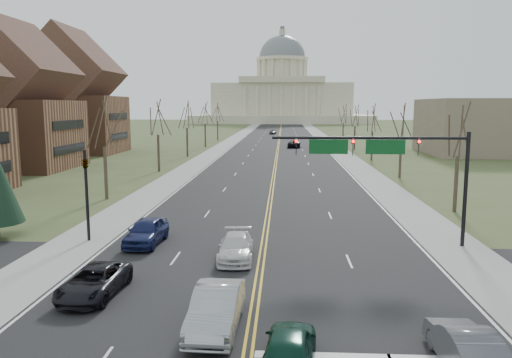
# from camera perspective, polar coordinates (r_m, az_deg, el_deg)

# --- Properties ---
(ground) EXTENTS (600.00, 600.00, 0.00)m
(ground) POSITION_cam_1_polar(r_m,az_deg,el_deg) (19.72, -0.74, -18.04)
(ground) COLOR #404D26
(ground) RESTS_ON ground
(road) EXTENTS (20.00, 380.00, 0.01)m
(road) POSITION_cam_1_polar(r_m,az_deg,el_deg) (127.93, 2.64, 4.44)
(road) COLOR black
(road) RESTS_ON ground
(cross_road) EXTENTS (120.00, 14.00, 0.01)m
(cross_road) POSITION_cam_1_polar(r_m,az_deg,el_deg) (25.23, 0.22, -11.96)
(cross_road) COLOR black
(cross_road) RESTS_ON ground
(sidewalk_left) EXTENTS (4.00, 380.00, 0.03)m
(sidewalk_left) POSITION_cam_1_polar(r_m,az_deg,el_deg) (128.60, -2.73, 4.46)
(sidewalk_left) COLOR gray
(sidewalk_left) RESTS_ON ground
(sidewalk_right) EXTENTS (4.00, 380.00, 0.03)m
(sidewalk_right) POSITION_cam_1_polar(r_m,az_deg,el_deg) (128.37, 8.02, 4.39)
(sidewalk_right) COLOR gray
(sidewalk_right) RESTS_ON ground
(center_line) EXTENTS (0.42, 380.00, 0.01)m
(center_line) POSITION_cam_1_polar(r_m,az_deg,el_deg) (127.93, 2.64, 4.44)
(center_line) COLOR gold
(center_line) RESTS_ON road
(edge_line_left) EXTENTS (0.15, 380.00, 0.01)m
(edge_line_left) POSITION_cam_1_polar(r_m,az_deg,el_deg) (128.40, -1.75, 4.46)
(edge_line_left) COLOR silver
(edge_line_left) RESTS_ON road
(edge_line_right) EXTENTS (0.15, 380.00, 0.01)m
(edge_line_right) POSITION_cam_1_polar(r_m,az_deg,el_deg) (128.21, 7.04, 4.40)
(edge_line_right) COLOR silver
(edge_line_right) RESTS_ON road
(stop_bar) EXTENTS (9.50, 0.50, 0.01)m
(stop_bar) POSITION_cam_1_polar(r_m,az_deg,el_deg) (19.16, 15.03, -19.12)
(stop_bar) COLOR silver
(stop_bar) RESTS_ON road
(capitol) EXTENTS (90.00, 60.00, 50.00)m
(capitol) POSITION_cam_1_polar(r_m,az_deg,el_deg) (267.59, 2.97, 9.53)
(capitol) COLOR beige
(capitol) RESTS_ON ground
(signal_mast) EXTENTS (12.12, 0.44, 7.20)m
(signal_mast) POSITION_cam_1_polar(r_m,az_deg,el_deg) (31.88, 14.45, 2.69)
(signal_mast) COLOR black
(signal_mast) RESTS_ON ground
(signal_left) EXTENTS (0.32, 0.36, 6.00)m
(signal_left) POSITION_cam_1_polar(r_m,az_deg,el_deg) (34.00, -18.83, -0.63)
(signal_left) COLOR black
(signal_left) RESTS_ON ground
(tree_r_0) EXTENTS (3.74, 3.74, 8.50)m
(tree_r_0) POSITION_cam_1_polar(r_m,az_deg,el_deg) (44.06, 22.18, 4.87)
(tree_r_0) COLOR #372C20
(tree_r_0) RESTS_ON ground
(tree_l_0) EXTENTS (3.96, 3.96, 9.00)m
(tree_l_0) POSITION_cam_1_polar(r_m,az_deg,el_deg) (48.62, -17.02, 5.85)
(tree_l_0) COLOR #372C20
(tree_l_0) RESTS_ON ground
(tree_r_1) EXTENTS (3.74, 3.74, 8.50)m
(tree_r_1) POSITION_cam_1_polar(r_m,az_deg,el_deg) (63.29, 16.32, 6.03)
(tree_r_1) COLOR #372C20
(tree_r_1) RESTS_ON ground
(tree_l_1) EXTENTS (3.96, 3.96, 9.00)m
(tree_l_1) POSITION_cam_1_polar(r_m,az_deg,el_deg) (67.74, -11.18, 6.67)
(tree_l_1) COLOR #372C20
(tree_l_1) RESTS_ON ground
(tree_r_2) EXTENTS (3.74, 3.74, 8.50)m
(tree_r_2) POSITION_cam_1_polar(r_m,az_deg,el_deg) (82.89, 13.20, 6.62)
(tree_r_2) COLOR #372C20
(tree_r_2) RESTS_ON ground
(tree_l_2) EXTENTS (3.96, 3.96, 9.00)m
(tree_l_2) POSITION_cam_1_polar(r_m,az_deg,el_deg) (87.26, -7.92, 7.10)
(tree_l_2) COLOR #372C20
(tree_l_2) RESTS_ON ground
(tree_r_3) EXTENTS (3.74, 3.74, 8.50)m
(tree_r_3) POSITION_cam_1_polar(r_m,az_deg,el_deg) (102.64, 11.27, 6.98)
(tree_r_3) COLOR #372C20
(tree_r_3) RESTS_ON ground
(tree_l_3) EXTENTS (3.96, 3.96, 9.00)m
(tree_l_3) POSITION_cam_1_polar(r_m,az_deg,el_deg) (106.95, -5.85, 7.35)
(tree_l_3) COLOR #372C20
(tree_l_3) RESTS_ON ground
(tree_r_4) EXTENTS (3.74, 3.74, 8.50)m
(tree_r_4) POSITION_cam_1_polar(r_m,az_deg,el_deg) (122.48, 9.96, 7.21)
(tree_r_4) COLOR #372C20
(tree_r_4) RESTS_ON ground
(tree_l_4) EXTENTS (3.96, 3.96, 9.00)m
(tree_l_4) POSITION_cam_1_polar(r_m,az_deg,el_deg) (126.74, -4.43, 7.53)
(tree_l_4) COLOR #372C20
(tree_l_4) RESTS_ON ground
(bldg_left_mid) EXTENTS (15.10, 14.28, 20.75)m
(bldg_left_mid) POSITION_cam_1_polar(r_m,az_deg,el_deg) (77.19, -25.87, 7.38)
(bldg_left_mid) COLOR brown
(bldg_left_mid) RESTS_ON ground
(bldg_left_far) EXTENTS (17.10, 14.28, 23.25)m
(bldg_left_far) POSITION_cam_1_polar(r_m,az_deg,el_deg) (99.66, -20.20, 8.31)
(bldg_left_far) COLOR brown
(bldg_left_far) RESTS_ON ground
(bldg_right_mass) EXTENTS (25.00, 20.00, 10.00)m
(bldg_right_mass) POSITION_cam_1_polar(r_m,az_deg,el_deg) (101.40, 25.79, 5.42)
(bldg_right_mass) COLOR #746052
(bldg_right_mass) RESTS_ON ground
(car_nb_inner_lead) EXTENTS (2.15, 4.45, 1.46)m
(car_nb_inner_lead) POSITION_cam_1_polar(r_m,az_deg,el_deg) (17.68, 3.82, -18.65)
(car_nb_inner_lead) COLOR #0B3123
(car_nb_inner_lead) RESTS_ON road
(car_nb_outer_lead) EXTENTS (1.71, 4.60, 1.50)m
(car_nb_outer_lead) POSITION_cam_1_polar(r_m,az_deg,el_deg) (18.97, 22.87, -17.29)
(car_nb_outer_lead) COLOR #52545A
(car_nb_outer_lead) RESTS_ON road
(car_sb_inner_lead) EXTENTS (1.91, 5.13, 1.67)m
(car_sb_inner_lead) POSITION_cam_1_polar(r_m,az_deg,el_deg) (20.36, -4.57, -14.55)
(car_sb_inner_lead) COLOR #979A9E
(car_sb_inner_lead) RESTS_ON road
(car_sb_outer_lead) EXTENTS (2.48, 4.96, 1.35)m
(car_sb_outer_lead) POSITION_cam_1_polar(r_m,az_deg,el_deg) (24.79, -18.00, -11.09)
(car_sb_outer_lead) COLOR black
(car_sb_outer_lead) RESTS_ON road
(car_sb_inner_second) EXTENTS (2.14, 4.88, 1.40)m
(car_sb_inner_second) POSITION_cam_1_polar(r_m,az_deg,el_deg) (28.96, -2.31, -7.79)
(car_sb_inner_second) COLOR silver
(car_sb_inner_second) RESTS_ON road
(car_sb_outer_second) EXTENTS (2.17, 4.95, 1.66)m
(car_sb_outer_second) POSITION_cam_1_polar(r_m,az_deg,el_deg) (32.68, -12.42, -5.87)
(car_sb_outer_second) COLOR #161D4D
(car_sb_outer_second) RESTS_ON road
(car_far_nb) EXTENTS (2.90, 5.78, 1.57)m
(car_far_nb) POSITION_cam_1_polar(r_m,az_deg,el_deg) (106.07, 4.38, 4.04)
(car_far_nb) COLOR black
(car_far_nb) RESTS_ON road
(car_far_sb) EXTENTS (2.25, 4.43, 1.44)m
(car_far_sb) POSITION_cam_1_polar(r_m,az_deg,el_deg) (155.54, 1.94, 5.41)
(car_far_sb) COLOR #52545B
(car_far_sb) RESTS_ON road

